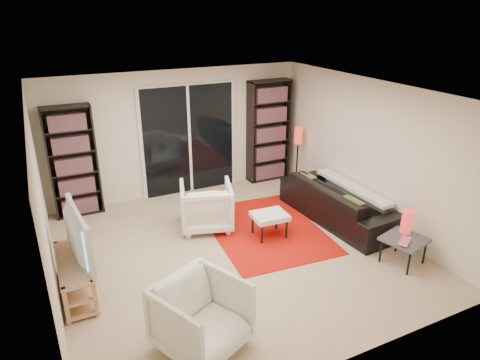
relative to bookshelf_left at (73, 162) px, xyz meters
name	(u,v)px	position (x,y,z in m)	size (l,w,h in m)	color
floor	(234,250)	(1.95, -2.33, -0.98)	(5.00, 5.00, 0.00)	tan
wall_back	(178,133)	(1.95, 0.17, 0.22)	(5.00, 0.02, 2.40)	silver
wall_front	(346,267)	(1.95, -4.83, 0.22)	(5.00, 0.02, 2.40)	silver
wall_left	(43,211)	(-0.55, -2.33, 0.22)	(0.02, 5.00, 2.40)	silver
wall_right	(370,153)	(4.45, -2.33, 0.22)	(0.02, 5.00, 2.40)	silver
ceiling	(233,93)	(1.95, -2.33, 1.42)	(5.00, 5.00, 0.02)	white
sliding_door	(189,140)	(2.15, 0.13, 0.07)	(1.92, 0.08, 2.16)	white
bookshelf_left	(73,162)	(0.00, 0.00, 0.00)	(0.80, 0.30, 1.95)	black
bookshelf_right	(269,131)	(3.85, 0.00, 0.07)	(0.90, 0.30, 2.10)	black
tv_stand	(75,276)	(-0.32, -2.41, -0.71)	(0.38, 1.20, 0.50)	tan
tv	(70,236)	(-0.30, -2.41, -0.14)	(1.17, 0.15, 0.67)	black
rug	(265,229)	(2.69, -1.99, -0.97)	(1.72, 2.33, 0.01)	#BC140A
sofa	(339,202)	(4.01, -2.20, -0.64)	(2.28, 0.89, 0.67)	black
armchair_back	(206,206)	(1.86, -1.46, -0.59)	(0.83, 0.85, 0.78)	white
armchair_front	(202,317)	(0.80, -3.98, -0.58)	(0.84, 0.87, 0.79)	white
ottoman	(270,217)	(2.65, -2.20, -0.63)	(0.57, 0.47, 0.40)	white
side_table	(404,241)	(3.99, -3.71, -0.61)	(0.67, 0.67, 0.40)	#46464C
laptop	(408,243)	(3.93, -3.83, -0.56)	(0.32, 0.20, 0.02)	silver
table_lamp	(407,222)	(4.13, -3.57, -0.40)	(0.15, 0.15, 0.35)	red
floor_lamp	(298,142)	(4.24, -0.52, -0.07)	(0.18, 0.18, 1.21)	black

